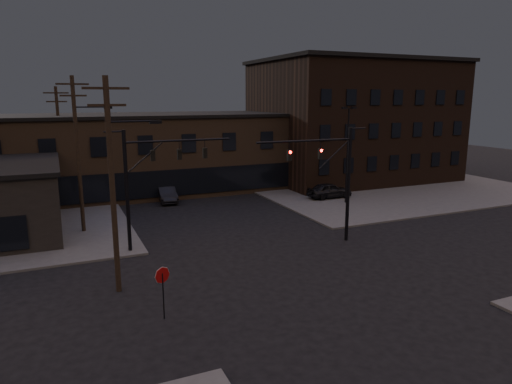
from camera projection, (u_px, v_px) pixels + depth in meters
ground at (296, 276)px, 25.91m from camera, size 140.00×140.00×0.00m
sidewalk_ne at (370, 182)px, 54.29m from camera, size 30.00×30.00×0.15m
building_row at (174, 153)px, 50.19m from camera, size 40.00×12.00×8.00m
building_right at (352, 122)px, 56.47m from camera, size 22.00×16.00×14.00m
traffic_signal_near at (335, 173)px, 31.06m from camera, size 7.12×0.24×8.00m
traffic_signal_far at (146, 176)px, 29.41m from camera, size 7.12×0.24×8.00m
stop_sign at (163, 281)px, 20.60m from camera, size 0.72×0.33×2.48m
utility_pole_near at (113, 181)px, 22.79m from camera, size 3.70×0.28×11.00m
utility_pole_mid at (79, 151)px, 33.09m from camera, size 3.70×0.28×11.50m
utility_pole_far at (60, 142)px, 43.50m from camera, size 2.20×0.28×11.00m
lot_light_a at (348, 146)px, 42.47m from camera, size 1.50×0.28×9.14m
lot_light_b at (367, 140)px, 49.32m from camera, size 1.50×0.28×9.14m
parked_car_lot_a at (330, 190)px, 45.37m from camera, size 4.54×1.90×1.54m
parked_car_lot_b at (350, 181)px, 50.45m from camera, size 5.49×3.34×1.49m
car_crossing at (167, 194)px, 44.41m from camera, size 1.96×4.69×1.51m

